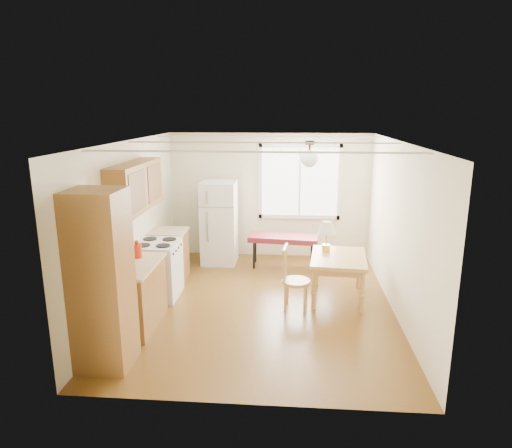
# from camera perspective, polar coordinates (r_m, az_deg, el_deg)

# --- Properties ---
(room_shell) EXTENTS (4.60, 5.60, 2.62)m
(room_shell) POSITION_cam_1_polar(r_m,az_deg,el_deg) (6.79, 0.67, -0.30)
(room_shell) COLOR #4E2F10
(room_shell) RESTS_ON ground
(kitchen_run) EXTENTS (0.65, 3.40, 2.20)m
(kitchen_run) POSITION_cam_1_polar(r_m,az_deg,el_deg) (6.65, -14.69, -4.78)
(kitchen_run) COLOR brown
(kitchen_run) RESTS_ON ground
(window_unit) EXTENTS (1.64, 0.05, 1.51)m
(window_unit) POSITION_cam_1_polar(r_m,az_deg,el_deg) (9.15, 5.50, 5.29)
(window_unit) COLOR white
(window_unit) RESTS_ON room_shell
(pendant_light) EXTENTS (0.26, 0.26, 0.40)m
(pendant_light) POSITION_cam_1_polar(r_m,az_deg,el_deg) (7.01, 6.69, 8.24)
(pendant_light) COLOR black
(pendant_light) RESTS_ON room_shell
(refrigerator) EXTENTS (0.66, 0.69, 1.61)m
(refrigerator) POSITION_cam_1_polar(r_m,az_deg,el_deg) (8.90, -4.62, 0.16)
(refrigerator) COLOR white
(refrigerator) RESTS_ON ground
(bench) EXTENTS (1.35, 0.61, 0.60)m
(bench) POSITION_cam_1_polar(r_m,az_deg,el_deg) (8.72, 3.44, -1.91)
(bench) COLOR maroon
(bench) RESTS_ON ground
(dining_table) EXTENTS (0.94, 1.20, 0.70)m
(dining_table) POSITION_cam_1_polar(r_m,az_deg,el_deg) (7.33, 10.26, -4.74)
(dining_table) COLOR #B68846
(dining_table) RESTS_ON ground
(chair) EXTENTS (0.44, 0.43, 0.96)m
(chair) POSITION_cam_1_polar(r_m,az_deg,el_deg) (6.88, 4.31, -6.24)
(chair) COLOR #B68846
(chair) RESTS_ON ground
(table_lamp) EXTENTS (0.29, 0.29, 0.50)m
(table_lamp) POSITION_cam_1_polar(r_m,az_deg,el_deg) (7.41, 8.83, -0.72)
(table_lamp) COLOR gold
(table_lamp) RESTS_ON dining_table
(coffee_maker) EXTENTS (0.21, 0.25, 0.35)m
(coffee_maker) POSITION_cam_1_polar(r_m,az_deg,el_deg) (5.99, -16.96, -5.15)
(coffee_maker) COLOR black
(coffee_maker) RESTS_ON kitchen_run
(kettle) EXTENTS (0.13, 0.13, 0.26)m
(kettle) POSITION_cam_1_polar(r_m,az_deg,el_deg) (6.67, -14.64, -3.22)
(kettle) COLOR red
(kettle) RESTS_ON kitchen_run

